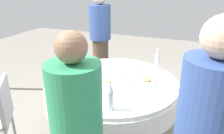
% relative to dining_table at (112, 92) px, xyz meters
% --- Properties ---
extents(dining_table, '(1.46, 1.46, 0.74)m').
position_rel_dining_table_xyz_m(dining_table, '(0.00, 0.00, 0.00)').
color(dining_table, white).
rests_on(dining_table, ground_plane).
extents(bottle_clear_right, '(0.06, 0.06, 0.26)m').
position_rel_dining_table_xyz_m(bottle_clear_right, '(0.50, -0.40, 0.27)').
color(bottle_clear_right, silver).
rests_on(bottle_clear_right, dining_table).
extents(bottle_green_east, '(0.07, 0.07, 0.25)m').
position_rel_dining_table_xyz_m(bottle_green_east, '(0.06, 0.23, 0.26)').
color(bottle_green_east, '#2D6B38').
rests_on(bottle_green_east, dining_table).
extents(bottle_clear_mid, '(0.06, 0.06, 0.27)m').
position_rel_dining_table_xyz_m(bottle_clear_mid, '(-0.55, -0.20, 0.27)').
color(bottle_clear_mid, silver).
rests_on(bottle_clear_mid, dining_table).
extents(wine_glass_south, '(0.06, 0.06, 0.16)m').
position_rel_dining_table_xyz_m(wine_glass_south, '(-0.11, -0.14, 0.26)').
color(wine_glass_south, white).
rests_on(wine_glass_south, dining_table).
extents(wine_glass_near, '(0.07, 0.07, 0.14)m').
position_rel_dining_table_xyz_m(wine_glass_near, '(0.04, -0.13, 0.24)').
color(wine_glass_near, white).
rests_on(wine_glass_near, dining_table).
extents(wine_glass_far, '(0.07, 0.07, 0.14)m').
position_rel_dining_table_xyz_m(wine_glass_far, '(-0.20, 0.47, 0.24)').
color(wine_glass_far, white).
rests_on(wine_glass_far, dining_table).
extents(plate_left, '(0.26, 0.26, 0.04)m').
position_rel_dining_table_xyz_m(plate_left, '(-0.51, 0.07, 0.16)').
color(plate_left, white).
rests_on(plate_left, dining_table).
extents(plate_rear, '(0.22, 0.22, 0.04)m').
position_rel_dining_table_xyz_m(plate_rear, '(0.09, -0.36, 0.16)').
color(plate_rear, white).
rests_on(plate_rear, dining_table).
extents(spoon_east, '(0.11, 0.16, 0.00)m').
position_rel_dining_table_xyz_m(spoon_east, '(-0.05, 0.08, 0.15)').
color(spoon_east, silver).
rests_on(spoon_east, dining_table).
extents(spoon_mid, '(0.09, 0.17, 0.00)m').
position_rel_dining_table_xyz_m(spoon_mid, '(0.23, 0.34, 0.15)').
color(spoon_mid, silver).
rests_on(spoon_mid, dining_table).
extents(spoon_south, '(0.11, 0.16, 0.00)m').
position_rel_dining_table_xyz_m(spoon_south, '(0.18, 0.07, 0.15)').
color(spoon_south, silver).
rests_on(spoon_south, dining_table).
extents(folded_napkin, '(0.14, 0.14, 0.02)m').
position_rel_dining_table_xyz_m(folded_napkin, '(0.31, -0.15, 0.16)').
color(folded_napkin, white).
rests_on(folded_napkin, dining_table).
extents(person_east, '(0.34, 0.34, 1.60)m').
position_rel_dining_table_xyz_m(person_east, '(1.14, 0.65, 0.24)').
color(person_east, '#4C3F33').
rests_on(person_east, ground_plane).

